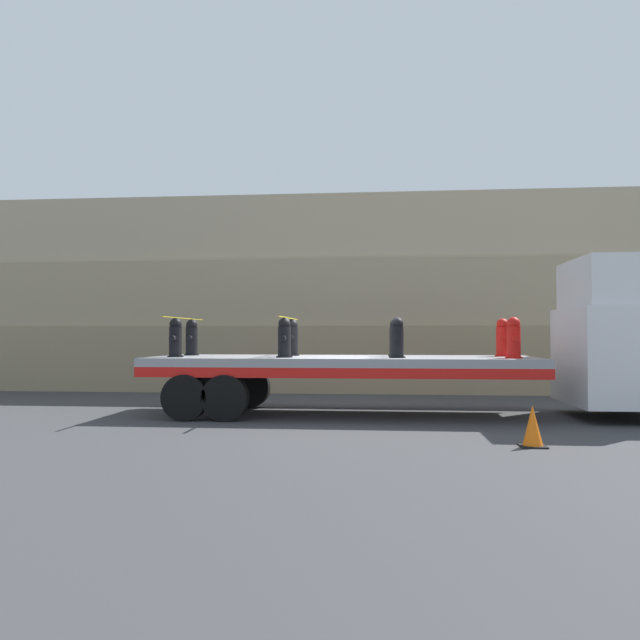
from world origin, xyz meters
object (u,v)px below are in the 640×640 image
fire_hydrant_black_far_0 (192,338)px  fire_hydrant_black_far_1 (292,338)px  fire_hydrant_black_far_2 (396,338)px  fire_hydrant_red_near_3 (514,338)px  flatbed_trailer (316,368)px  fire_hydrant_red_far_3 (503,338)px  truck_cab (629,340)px  fire_hydrant_black_near_2 (397,338)px  fire_hydrant_black_near_0 (176,338)px  fire_hydrant_black_near_1 (284,338)px  traffic_cone (533,426)px

fire_hydrant_black_far_0 → fire_hydrant_black_far_1: same height
fire_hydrant_black_far_2 → fire_hydrant_red_near_3: size_ratio=1.00×
flatbed_trailer → fire_hydrant_red_far_3: (3.98, 0.56, 0.63)m
flatbed_trailer → fire_hydrant_black_far_2: bearing=18.3°
truck_cab → fire_hydrant_red_near_3: bearing=-166.9°
truck_cab → fire_hydrant_black_far_2: (-4.68, 0.56, 0.03)m
fire_hydrant_black_far_2 → fire_hydrant_black_near_2: bearing=-90.0°
flatbed_trailer → fire_hydrant_red_far_3: size_ratio=9.90×
fire_hydrant_black_far_0 → fire_hydrant_red_far_3: (6.87, 0.00, 0.00)m
flatbed_trailer → fire_hydrant_black_near_0: bearing=-169.1°
truck_cab → fire_hydrant_black_far_1: truck_cab is taller
truck_cab → fire_hydrant_black_far_1: bearing=175.4°
fire_hydrant_black_near_1 → fire_hydrant_black_near_2: size_ratio=1.00×
fire_hydrant_black_near_0 → fire_hydrant_black_far_2: 4.71m
fire_hydrant_black_near_2 → fire_hydrant_red_far_3: bearing=26.0°
fire_hydrant_red_far_3 → traffic_cone: bearing=-94.9°
fire_hydrant_black_near_2 → flatbed_trailer: bearing=161.7°
fire_hydrant_black_far_0 → fire_hydrant_black_near_2: (4.58, -1.12, 0.00)m
truck_cab → fire_hydrant_black_near_2: truck_cab is taller
fire_hydrant_black_far_2 → traffic_cone: bearing=-64.2°
fire_hydrant_black_near_1 → fire_hydrant_black_near_2: 2.29m
fire_hydrant_black_near_1 → fire_hydrant_black_far_1: same height
fire_hydrant_black_far_0 → traffic_cone: 7.78m
fire_hydrant_black_near_1 → fire_hydrant_black_far_2: 2.55m
fire_hydrant_red_far_3 → traffic_cone: fire_hydrant_red_far_3 is taller
fire_hydrant_red_far_3 → fire_hydrant_black_near_1: bearing=-166.3°
fire_hydrant_black_far_1 → fire_hydrant_red_near_3: (4.58, -1.12, 0.00)m
fire_hydrant_black_near_2 → traffic_cone: (1.95, -2.92, -1.32)m
fire_hydrant_black_far_0 → fire_hydrant_black_far_1: 2.29m
flatbed_trailer → fire_hydrant_black_far_2: size_ratio=9.90×
fire_hydrant_black_near_0 → fire_hydrant_black_far_0: (0.00, 1.12, 0.00)m
fire_hydrant_black_near_2 → fire_hydrant_red_far_3: (2.29, 1.12, 0.00)m
fire_hydrant_black_far_0 → fire_hydrant_black_far_2: bearing=0.0°
fire_hydrant_black_near_2 → fire_hydrant_red_far_3: size_ratio=1.00×
fire_hydrant_black_far_2 → fire_hydrant_red_far_3: (2.29, 0.00, 0.00)m
truck_cab → fire_hydrant_black_near_1: (-6.97, -0.56, 0.03)m
fire_hydrant_black_far_0 → flatbed_trailer: bearing=-10.9°
fire_hydrant_black_far_0 → fire_hydrant_red_near_3: (6.87, -1.12, 0.00)m
fire_hydrant_black_near_1 → fire_hydrant_red_near_3: same height
fire_hydrant_black_far_2 → fire_hydrant_red_near_3: (2.29, -1.12, 0.00)m
truck_cab → fire_hydrant_black_far_2: size_ratio=3.96×
fire_hydrant_black_near_1 → truck_cab: bearing=4.6°
fire_hydrant_black_far_1 → traffic_cone: 5.99m
traffic_cone → fire_hydrant_black_near_1: bearing=145.4°
truck_cab → fire_hydrant_black_near_2: 4.71m
fire_hydrant_black_near_1 → fire_hydrant_red_near_3: bearing=0.0°
truck_cab → traffic_cone: size_ratio=5.14×
fire_hydrant_black_far_1 → fire_hydrant_black_near_2: same height
fire_hydrant_black_far_0 → fire_hydrant_black_near_1: bearing=-26.0°
flatbed_trailer → fire_hydrant_black_near_2: fire_hydrant_black_near_2 is taller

